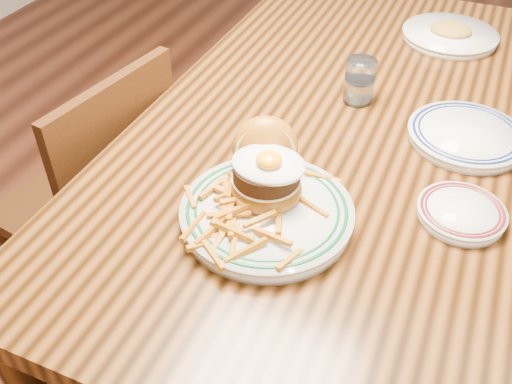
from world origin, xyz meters
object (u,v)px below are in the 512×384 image
at_px(table, 336,146).
at_px(chair_left, 101,200).
at_px(side_plate, 462,212).
at_px(main_plate, 267,197).

distance_m(table, chair_left, 0.65).
bearing_deg(side_plate, table, 149.32).
height_order(table, main_plate, main_plate).
bearing_deg(table, side_plate, -38.67).
bearing_deg(chair_left, side_plate, 6.40).
height_order(chair_left, side_plate, chair_left).
height_order(main_plate, side_plate, main_plate).
xyz_separation_m(table, main_plate, (-0.03, -0.38, 0.13)).
height_order(chair_left, main_plate, main_plate).
relative_size(table, main_plate, 4.75).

